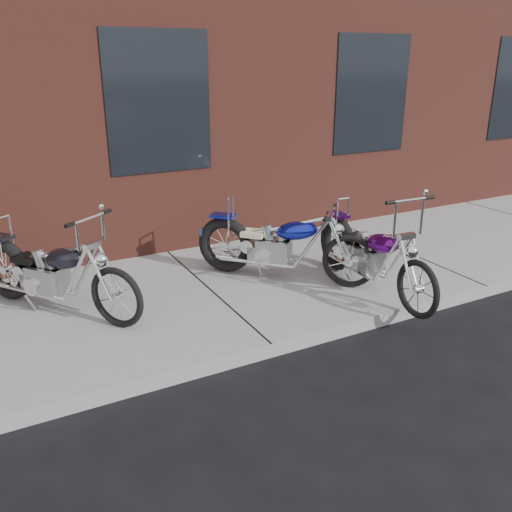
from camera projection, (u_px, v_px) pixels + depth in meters
ground at (272, 358)px, 5.28m from camera, size 120.00×120.00×0.00m
sidewalk at (210, 295)px, 6.50m from camera, size 22.00×3.00×0.15m
chopper_purple at (371, 257)px, 6.36m from camera, size 0.54×2.21×1.24m
chopper_blue at (280, 247)px, 6.65m from camera, size 1.64×1.72×0.99m
chopper_third at (53, 276)px, 5.79m from camera, size 1.41×1.89×1.15m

